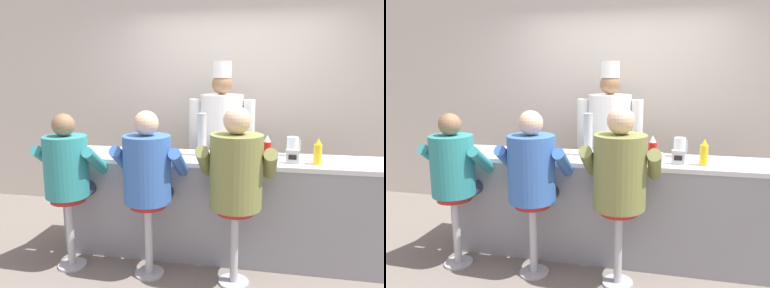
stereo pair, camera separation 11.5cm
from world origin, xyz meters
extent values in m
plane|color=slate|center=(0.00, 0.00, 0.00)|extent=(20.00, 20.00, 0.00)
cube|color=beige|center=(0.00, 1.53, 1.35)|extent=(10.00, 0.06, 2.70)
cube|color=gray|center=(0.00, 0.30, 0.46)|extent=(2.98, 0.57, 0.93)
cube|color=silver|center=(0.00, 0.30, 0.95)|extent=(3.04, 0.60, 0.04)
cylinder|color=red|center=(0.42, 0.11, 1.06)|extent=(0.07, 0.07, 0.19)
cone|color=white|center=(0.42, 0.11, 1.19)|extent=(0.06, 0.06, 0.06)
cylinder|color=yellow|center=(0.85, 0.17, 1.05)|extent=(0.07, 0.07, 0.18)
cone|color=yellow|center=(0.85, 0.17, 1.17)|extent=(0.05, 0.05, 0.05)
cylinder|color=orange|center=(0.84, 0.24, 1.03)|extent=(0.03, 0.03, 0.13)
cylinder|color=#287F2D|center=(0.84, 0.24, 1.11)|extent=(0.02, 0.02, 0.01)
cylinder|color=silver|center=(0.66, 0.48, 1.06)|extent=(0.11, 0.11, 0.18)
cube|color=silver|center=(0.72, 0.48, 1.07)|extent=(0.01, 0.01, 0.11)
cylinder|color=white|center=(-0.96, 0.29, 0.98)|extent=(0.25, 0.25, 0.02)
ellipsoid|color=#E0BC60|center=(-0.96, 0.29, 1.00)|extent=(0.11, 0.09, 0.03)
cylinder|color=white|center=(-0.56, 0.28, 0.99)|extent=(0.17, 0.17, 0.05)
cylinder|color=white|center=(0.44, 0.29, 1.01)|extent=(0.08, 0.08, 0.08)
torus|color=white|center=(0.49, 0.29, 1.01)|extent=(0.06, 0.01, 0.06)
cylinder|color=#B7BABF|center=(-0.19, 0.34, 1.16)|extent=(0.08, 0.08, 0.40)
cylinder|color=silver|center=(-0.19, 0.34, 1.37)|extent=(0.09, 0.09, 0.01)
cube|color=silver|center=(0.64, 0.17, 1.03)|extent=(0.11, 0.06, 0.12)
cube|color=black|center=(0.64, 0.14, 1.03)|extent=(0.07, 0.01, 0.04)
cylinder|color=#B2B5BA|center=(-1.30, -0.22, 0.01)|extent=(0.26, 0.26, 0.02)
cylinder|color=#B2B5BA|center=(-1.30, -0.22, 0.34)|extent=(0.07, 0.07, 0.63)
cylinder|color=red|center=(-1.30, -0.22, 0.65)|extent=(0.30, 0.30, 0.05)
cylinder|color=#33384C|center=(-1.39, -0.03, 0.69)|extent=(0.14, 0.38, 0.14)
cylinder|color=#33384C|center=(-1.20, -0.03, 0.69)|extent=(0.14, 0.38, 0.14)
cylinder|color=teal|center=(-1.30, -0.22, 0.94)|extent=(0.38, 0.38, 0.54)
cylinder|color=teal|center=(-1.54, -0.11, 0.97)|extent=(0.10, 0.41, 0.33)
cylinder|color=teal|center=(-1.06, -0.11, 0.97)|extent=(0.10, 0.41, 0.33)
sphere|color=#8C6647|center=(-1.30, -0.22, 1.31)|extent=(0.20, 0.20, 0.20)
cylinder|color=#B2B5BA|center=(-0.56, -0.22, 0.01)|extent=(0.26, 0.26, 0.02)
cylinder|color=#B2B5BA|center=(-0.56, -0.22, 0.34)|extent=(0.07, 0.07, 0.63)
cylinder|color=red|center=(-0.56, -0.22, 0.65)|extent=(0.30, 0.30, 0.05)
cylinder|color=#33384C|center=(-0.66, -0.02, 0.69)|extent=(0.15, 0.40, 0.15)
cylinder|color=#33384C|center=(-0.46, -0.02, 0.69)|extent=(0.15, 0.40, 0.15)
cylinder|color=#3866B7|center=(-0.56, -0.22, 0.95)|extent=(0.40, 0.40, 0.56)
cylinder|color=#3866B7|center=(-0.81, -0.10, 0.98)|extent=(0.10, 0.43, 0.34)
cylinder|color=#3866B7|center=(-0.31, -0.10, 0.98)|extent=(0.10, 0.43, 0.34)
sphere|color=#DBB28E|center=(-0.56, -0.22, 1.34)|extent=(0.21, 0.21, 0.21)
cylinder|color=#B2B5BA|center=(0.18, -0.22, 0.01)|extent=(0.26, 0.26, 0.02)
cylinder|color=#B2B5BA|center=(0.18, -0.22, 0.34)|extent=(0.07, 0.07, 0.63)
cylinder|color=red|center=(0.18, -0.22, 0.65)|extent=(0.30, 0.30, 0.05)
cylinder|color=#33384C|center=(0.07, 0.00, 0.69)|extent=(0.16, 0.42, 0.16)
cylinder|color=#33384C|center=(0.29, 0.00, 0.69)|extent=(0.16, 0.42, 0.16)
cylinder|color=olive|center=(0.18, -0.22, 0.97)|extent=(0.42, 0.42, 0.60)
cylinder|color=olive|center=(-0.09, -0.10, 1.00)|extent=(0.11, 0.45, 0.36)
cylinder|color=olive|center=(0.45, -0.10, 1.00)|extent=(0.11, 0.45, 0.36)
sphere|color=#DBB28E|center=(0.18, -0.22, 1.38)|extent=(0.22, 0.22, 0.22)
cube|color=#232328|center=(-0.08, 0.98, 0.43)|extent=(0.36, 0.20, 0.86)
cube|color=white|center=(-0.08, 0.93, 0.60)|extent=(0.32, 0.02, 0.52)
cylinder|color=white|center=(-0.08, 0.98, 1.19)|extent=(0.47, 0.47, 0.65)
sphere|color=#8C6647|center=(-0.08, 0.98, 1.62)|extent=(0.22, 0.22, 0.22)
cylinder|color=white|center=(-0.08, 0.98, 1.78)|extent=(0.20, 0.20, 0.18)
cylinder|color=white|center=(-0.38, 0.98, 1.18)|extent=(0.13, 0.13, 0.55)
cylinder|color=white|center=(0.22, 0.98, 1.18)|extent=(0.13, 0.13, 0.55)
camera|label=1|loc=(0.39, -3.11, 1.74)|focal=35.00mm
camera|label=2|loc=(0.50, -3.09, 1.74)|focal=35.00mm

